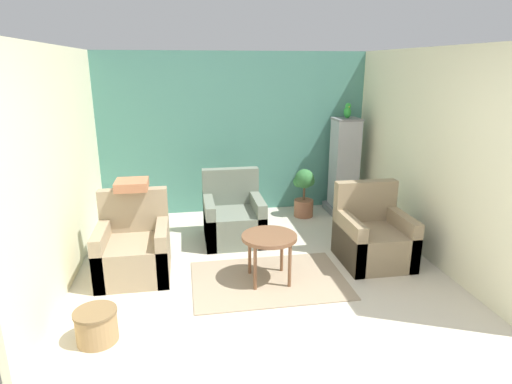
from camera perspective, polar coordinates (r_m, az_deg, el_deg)
ground_plane at (r=3.55m, az=5.53°, el=-22.15°), size 20.00×20.00×0.00m
wall_back_accent at (r=6.57m, az=-2.83°, el=7.74°), size 4.14×0.06×2.41m
wall_left at (r=4.82m, az=-24.69°, el=2.96°), size 0.06×3.76×2.41m
wall_right at (r=5.44m, az=21.78°, el=4.70°), size 0.06×3.76×2.41m
area_rug at (r=4.68m, az=1.73°, el=-11.63°), size 1.62×1.11×0.01m
coffee_table at (r=4.48m, az=1.78°, el=-6.49°), size 0.58×0.58×0.52m
armchair_left at (r=4.87m, az=-15.95°, el=-7.43°), size 0.75×0.77×0.90m
armchair_right at (r=5.18m, az=15.29°, el=-5.91°), size 0.75×0.77×0.90m
armchair_middle at (r=5.60m, az=-3.04°, el=-3.58°), size 0.75×0.77×0.90m
birdcage at (r=6.71m, az=11.65°, el=3.15°), size 0.48×0.48×1.46m
parrot at (r=6.57m, az=12.09°, el=10.51°), size 0.10×0.19×0.23m
potted_plant at (r=6.46m, az=6.41°, el=0.15°), size 0.32×0.29×0.73m
wicker_basket at (r=3.94m, az=-20.52°, el=-16.23°), size 0.35×0.35×0.28m
throw_pillow at (r=4.91m, az=-16.24°, el=0.94°), size 0.35×0.35×0.10m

